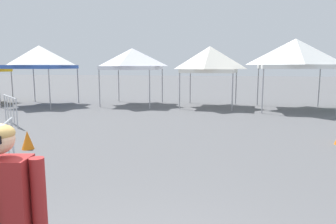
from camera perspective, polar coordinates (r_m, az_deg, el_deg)
The scene contains 8 objects.
canopy_tent_behind_right at distance 18.97m, azimuth -22.48°, elevation 9.26°, with size 3.13×3.13×3.33m.
canopy_tent_right_of_center at distance 17.93m, azimuth -6.56°, elevation 9.61°, with size 2.98×2.98×3.19m.
canopy_tent_far_right at distance 17.06m, azimuth 7.67°, elevation 9.49°, with size 3.00×3.00×3.25m.
canopy_tent_behind_left at distance 16.89m, azimuth 22.24°, elevation 9.83°, with size 3.38×3.38×3.54m.
person_foreground at distance 2.80m, azimuth -27.69°, elevation -17.05°, with size 0.64×0.32×1.78m.
crowd_barrier_mid_lot at distance 6.78m, azimuth -28.00°, elevation -4.87°, with size 1.06×1.86×1.08m.
crowd_barrier_by_lift at distance 13.20m, azimuth -26.91°, elevation 1.21°, with size 1.64×1.39×1.08m.
traffic_cone_near_barrier at distance 9.11m, azimuth -24.31°, elevation -4.70°, with size 0.32×0.32×0.49m, color orange.
Camera 1 is at (0.81, -2.29, 2.19)m, focal length 33.31 mm.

